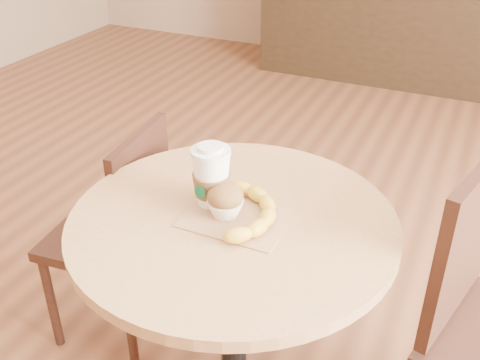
{
  "coord_description": "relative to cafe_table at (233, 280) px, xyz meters",
  "views": [
    {
      "loc": [
        0.54,
        -1.06,
        1.49
      ],
      "look_at": [
        0.07,
        -0.04,
        0.83
      ],
      "focal_mm": 42.0,
      "sensor_mm": 36.0,
      "label": 1
    }
  ],
  "objects": [
    {
      "name": "chair_left",
      "position": [
        -0.51,
        0.2,
        -0.12
      ],
      "size": [
        0.38,
        0.38,
        0.79
      ],
      "rotation": [
        0.0,
        0.0,
        -1.47
      ],
      "color": "#351B12",
      "rests_on": "ground"
    },
    {
      "name": "cafe_table",
      "position": [
        0.0,
        0.0,
        0.0
      ],
      "size": [
        0.78,
        0.78,
        0.75
      ],
      "color": "black",
      "rests_on": "ground"
    },
    {
      "name": "coffee_cup",
      "position": [
        -0.07,
        0.03,
        0.26
      ],
      "size": [
        0.09,
        0.1,
        0.16
      ],
      "rotation": [
        0.0,
        0.0,
        -0.15
      ],
      "color": "white",
      "rests_on": "cafe_table"
    },
    {
      "name": "service_counter",
      "position": [
        -0.07,
        3.26,
        -0.04
      ],
      "size": [
        2.3,
        0.65,
        1.04
      ],
      "color": "black",
      "rests_on": "ground"
    },
    {
      "name": "kraft_bag",
      "position": [
        0.01,
        -0.0,
        0.19
      ],
      "size": [
        0.24,
        0.18,
        0.0
      ],
      "primitive_type": "cube",
      "rotation": [
        0.0,
        0.0,
        -0.01
      ],
      "color": "#A5774F",
      "rests_on": "cafe_table"
    },
    {
      "name": "banana",
      "position": [
        0.03,
        0.0,
        0.21
      ],
      "size": [
        0.25,
        0.29,
        0.04
      ],
      "primitive_type": null,
      "rotation": [
        0.0,
        0.0,
        0.32
      ],
      "color": "gold",
      "rests_on": "kraft_bag"
    },
    {
      "name": "muffin",
      "position": [
        -0.02,
        -0.0,
        0.23
      ],
      "size": [
        0.09,
        0.09,
        0.08
      ],
      "color": "white",
      "rests_on": "kraft_bag"
    }
  ]
}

